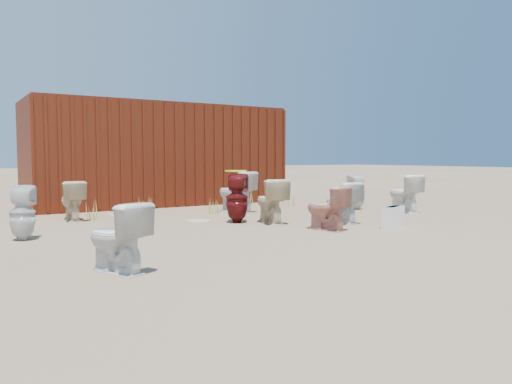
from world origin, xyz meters
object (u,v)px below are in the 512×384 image
toilet_front_c (342,202)px  toilet_front_e (404,193)px  toilet_back_a (22,213)px  toilet_back_beige_left (72,201)px  shipping_container (157,155)px  loose_tank (393,217)px  toilet_front_maroon (237,198)px  toilet_back_e (357,192)px  toilet_front_a (117,238)px  toilet_back_beige_right (270,201)px  toilet_front_pink (326,208)px  toilet_back_yellowlid (236,192)px

toilet_front_c → toilet_front_e: toilet_front_e is taller
toilet_back_a → toilet_back_beige_left: toilet_back_a is taller
shipping_container → loose_tank: shipping_container is taller
shipping_container → toilet_front_maroon: size_ratio=7.00×
shipping_container → toilet_back_e: 4.96m
toilet_front_a → toilet_back_beige_right: bearing=-167.6°
toilet_front_e → toilet_back_e: bearing=-56.2°
shipping_container → toilet_front_e: bearing=-52.3°
toilet_front_e → toilet_back_e: 1.03m
shipping_container → toilet_back_beige_left: 3.62m
shipping_container → toilet_front_pink: shipping_container is taller
shipping_container → toilet_front_a: bearing=-114.0°
shipping_container → toilet_back_yellowlid: (0.61, -2.85, -0.78)m
toilet_front_pink → toilet_front_maroon: 1.68m
toilet_back_yellowlid → toilet_back_beige_left: bearing=-27.3°
toilet_front_e → toilet_back_a: bearing=5.0°
toilet_front_pink → toilet_back_a: size_ratio=0.93×
toilet_front_a → toilet_back_beige_right: size_ratio=0.91×
toilet_front_c → loose_tank: bearing=110.9°
shipping_container → toilet_back_e: shipping_container is taller
toilet_front_a → toilet_front_c: (4.41, 1.63, 0.01)m
toilet_front_e → loose_tank: size_ratio=1.57×
toilet_front_maroon → toilet_back_a: (-3.41, -0.02, -0.05)m
toilet_front_e → loose_tank: bearing=45.3°
shipping_container → toilet_front_c: size_ratio=8.35×
toilet_back_beige_right → toilet_back_yellowlid: toilet_back_yellowlid is taller
toilet_front_maroon → toilet_back_beige_right: (0.46, -0.36, -0.04)m
toilet_front_a → toilet_back_yellowlid: (3.70, 4.07, 0.07)m
toilet_front_a → toilet_back_yellowlid: bearing=-154.1°
toilet_front_e → toilet_back_a: toilet_front_e is taller
toilet_front_maroon → toilet_back_beige_right: size_ratio=1.11×
toilet_front_pink → toilet_back_beige_right: (-0.28, 1.15, 0.03)m
toilet_back_a → toilet_back_e: bearing=-155.5°
toilet_front_e → toilet_back_beige_left: (-6.15, 2.24, -0.03)m
toilet_back_yellowlid → toilet_front_c: bearing=86.5°
toilet_front_maroon → toilet_back_a: 3.41m
toilet_front_pink → toilet_front_maroon: toilet_front_maroon is taller
toilet_front_a → toilet_back_beige_left: toilet_back_beige_left is taller
toilet_back_beige_left → toilet_front_pink: bearing=135.3°
toilet_front_a → toilet_front_maroon: 3.92m
toilet_front_maroon → toilet_front_c: bearing=-175.8°
shipping_container → toilet_back_a: bearing=-130.0°
toilet_front_pink → toilet_back_beige_left: 4.57m
toilet_front_e → toilet_back_a: (-7.20, 0.37, -0.01)m
toilet_back_beige_right → toilet_front_pink: bearing=114.3°
toilet_front_c → shipping_container: bearing=-74.1°
shipping_container → toilet_back_beige_right: (0.27, -4.64, -0.81)m
loose_tank → toilet_front_e: bearing=16.2°
toilet_back_a → toilet_back_beige_right: bearing=-165.3°
toilet_front_a → toilet_front_maroon: (2.90, 2.64, 0.08)m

